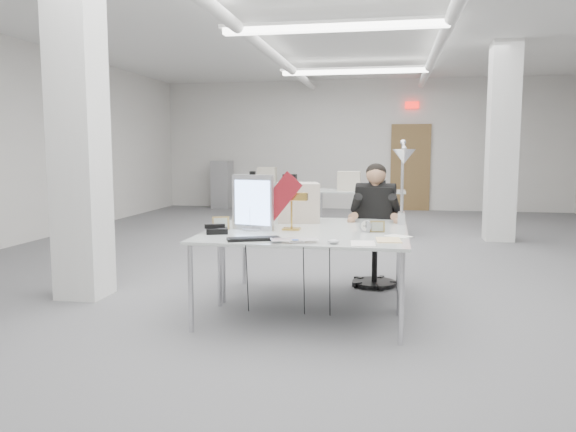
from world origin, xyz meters
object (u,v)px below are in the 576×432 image
(desk_main, at_px, (300,238))
(bankers_lamp, at_px, (292,213))
(laptop, at_px, (295,242))
(beige_monitor, at_px, (298,202))
(monitor, at_px, (253,202))
(desk_phone, at_px, (217,231))
(office_chair, at_px, (375,243))
(architect_lamp, at_px, (403,178))
(seated_person, at_px, (375,205))

(desk_main, height_order, bankers_lamp, bankers_lamp)
(laptop, xyz_separation_m, beige_monitor, (-0.20, 1.35, 0.18))
(monitor, distance_m, laptop, 0.87)
(desk_phone, bearing_deg, desk_main, -22.71)
(office_chair, height_order, architect_lamp, architect_lamp)
(monitor, relative_size, desk_phone, 2.72)
(laptop, distance_m, beige_monitor, 1.38)
(beige_monitor, xyz_separation_m, architect_lamp, (1.04, -0.28, 0.27))
(office_chair, relative_size, architect_lamp, 1.02)
(desk_main, bearing_deg, monitor, 147.63)
(monitor, relative_size, bankers_lamp, 1.61)
(bankers_lamp, distance_m, architect_lamp, 1.09)
(office_chair, bearing_deg, architect_lamp, -62.26)
(desk_main, relative_size, architect_lamp, 1.94)
(desk_main, bearing_deg, bankers_lamp, 110.70)
(bankers_lamp, xyz_separation_m, beige_monitor, (-0.04, 0.61, 0.04))
(desk_main, xyz_separation_m, monitor, (-0.49, 0.31, 0.27))
(desk_phone, bearing_deg, office_chair, 27.94)
(laptop, xyz_separation_m, desk_phone, (-0.77, 0.41, 0.01))
(office_chair, bearing_deg, bankers_lamp, -115.05)
(desk_main, xyz_separation_m, laptop, (0.02, -0.36, 0.03))
(laptop, bearing_deg, beige_monitor, 80.71)
(desk_main, bearing_deg, beige_monitor, 100.65)
(laptop, distance_m, bankers_lamp, 0.77)
(seated_person, bearing_deg, laptop, -98.97)
(desk_phone, distance_m, beige_monitor, 1.11)
(desk_phone, distance_m, architect_lamp, 1.79)
(seated_person, distance_m, monitor, 1.55)
(bankers_lamp, bearing_deg, laptop, -77.00)
(seated_person, height_order, laptop, seated_person)
(seated_person, xyz_separation_m, monitor, (-1.08, -1.12, 0.11))
(desk_main, height_order, laptop, laptop)
(desk_main, distance_m, desk_phone, 0.75)
(laptop, height_order, architect_lamp, architect_lamp)
(seated_person, xyz_separation_m, desk_phone, (-1.34, -1.38, -0.12))
(beige_monitor, bearing_deg, bankers_lamp, -98.43)
(desk_main, distance_m, seated_person, 1.55)
(office_chair, xyz_separation_m, desk_phone, (-1.34, -1.43, 0.30))
(desk_main, relative_size, laptop, 4.79)
(seated_person, bearing_deg, office_chair, 98.67)
(desk_main, height_order, architect_lamp, architect_lamp)
(monitor, height_order, architect_lamp, architect_lamp)
(monitor, relative_size, laptop, 1.35)
(desk_phone, bearing_deg, seated_person, 26.92)
(seated_person, relative_size, desk_phone, 4.48)
(desk_main, height_order, monitor, monitor)
(desk_phone, xyz_separation_m, beige_monitor, (0.56, 0.94, 0.17))
(seated_person, distance_m, bankers_lamp, 1.27)
(seated_person, bearing_deg, monitor, -125.27)
(office_chair, height_order, laptop, office_chair)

